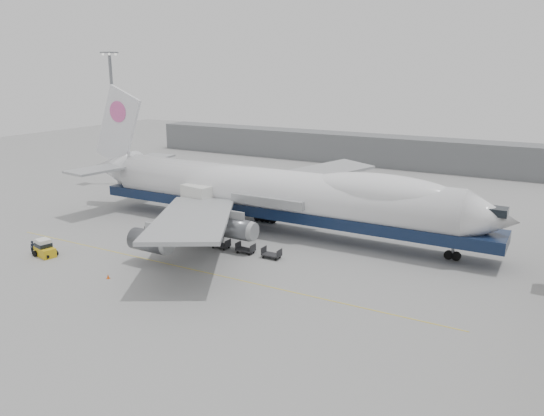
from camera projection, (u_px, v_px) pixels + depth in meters
The scene contains 15 objects.
ground at pixel (226, 255), 66.11m from camera, with size 260.00×260.00×0.00m, color gray.
apron_line at pixel (197, 270), 61.05m from camera, with size 60.00×0.15×0.01m, color gold.
hangar at pixel (353, 148), 128.94m from camera, with size 110.00×8.00×7.00m, color slate.
floodlight_mast at pixel (114, 112), 102.48m from camera, with size 2.40×2.40×25.43m.
airliner at pixel (277, 192), 74.47m from camera, with size 67.00×55.30×19.98m.
catering_truck at pixel (198, 203), 77.38m from camera, with size 5.40×4.12×6.11m.
baggage_tug at pixel (44, 249), 65.52m from camera, with size 3.20×2.19×2.13m.
ground_worker at pixel (33, 247), 66.23m from camera, with size 0.63×0.41×1.72m, color black.
traffic_cone at pixel (108, 276), 58.68m from camera, with size 0.36×0.36×0.53m.
dolly_0 at pixel (154, 232), 73.68m from camera, with size 2.30×1.35×1.30m.
dolly_1 at pixel (175, 236), 71.91m from camera, with size 2.30×1.35×1.30m.
dolly_2 at pixel (197, 240), 70.14m from camera, with size 2.30×1.35×1.30m.
dolly_3 at pixel (221, 244), 68.37m from camera, with size 2.30×1.35×1.30m.
dolly_4 at pixel (246, 249), 66.60m from camera, with size 2.30×1.35×1.30m.
dolly_5 at pixel (272, 254), 64.83m from camera, with size 2.30×1.35×1.30m.
Camera 1 is at (35.47, -51.61, 22.74)m, focal length 35.00 mm.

